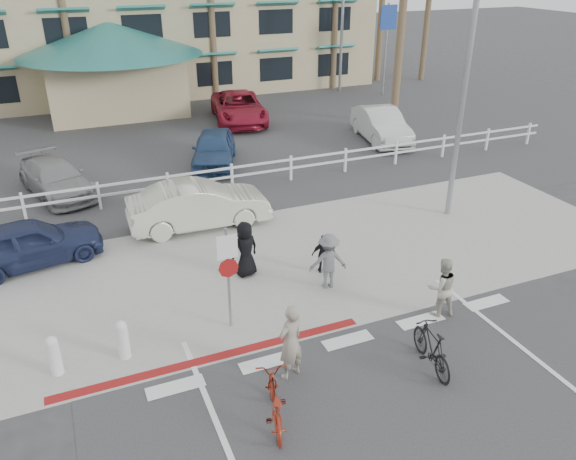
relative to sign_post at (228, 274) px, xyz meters
name	(u,v)px	position (x,y,z in m)	size (l,w,h in m)	color
ground	(361,356)	(2.30, -2.20, -1.45)	(140.00, 140.00, 0.00)	#333335
bike_path	(412,418)	(2.30, -4.20, -1.45)	(12.00, 16.00, 0.01)	#333335
sidewalk_plaza	(283,263)	(2.30, 2.30, -1.44)	(22.00, 7.00, 0.01)	gray
cross_street	(239,211)	(2.30, 6.30, -1.45)	(40.00, 5.00, 0.01)	#333335
parking_lot	(178,137)	(2.30, 15.80, -1.45)	(50.00, 16.00, 0.01)	#333335
curb_red	(214,358)	(-0.70, -1.00, -1.44)	(7.00, 0.25, 0.02)	maroon
rail_fence	(235,176)	(2.80, 8.30, -0.95)	(29.40, 0.16, 1.00)	silver
sign_post	(228,274)	(0.00, 0.00, 0.00)	(0.50, 0.10, 2.90)	gray
bollard_0	(123,339)	(-2.50, -0.20, -0.97)	(0.26, 0.26, 0.95)	silver
bollard_1	(54,356)	(-3.90, -0.20, -0.97)	(0.26, 0.26, 0.95)	silver
streetlight_0	(466,81)	(8.80, 3.30, 3.05)	(0.60, 2.00, 9.00)	gray
streetlight_1	(343,13)	(14.30, 21.80, 3.30)	(0.60, 2.00, 9.50)	gray
info_sign	(386,49)	(16.30, 19.80, 1.35)	(1.20, 0.16, 5.60)	navy
bike_red	(274,402)	(-0.15, -3.22, -0.99)	(0.61, 1.75, 0.92)	maroon
rider_red	(290,342)	(0.62, -2.17, -0.58)	(0.63, 0.42, 1.74)	gray
bike_black	(432,348)	(3.50, -3.07, -0.95)	(0.47, 1.67, 1.00)	black
rider_black	(442,287)	(4.88, -1.51, -0.68)	(0.75, 0.58, 1.54)	#B0AC9D
pedestrian_a	(328,261)	(2.92, 0.70, -0.68)	(1.00, 0.57, 1.54)	slate
pedestrian_child	(324,254)	(3.15, 1.42, -0.88)	(0.67, 0.28, 1.15)	black
pedestrian_b	(245,249)	(1.12, 2.12, -0.65)	(0.78, 0.51, 1.59)	black
car_white_sedan	(199,205)	(0.75, 5.66, -0.71)	(1.57, 4.51, 1.49)	beige
car_red_compact	(28,243)	(-4.33, 5.06, -0.77)	(1.60, 3.98, 1.36)	#1E2548
lot_car_1	(56,178)	(-3.39, 10.36, -0.82)	(1.76, 4.33, 1.26)	gray
lot_car_2	(214,149)	(2.84, 11.18, -0.74)	(1.68, 4.18, 1.42)	navy
lot_car_3	(381,125)	(11.06, 11.44, -0.69)	(1.61, 4.62, 1.52)	beige
lot_car_5	(239,107)	(5.94, 17.24, -0.69)	(2.51, 5.44, 1.51)	maroon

